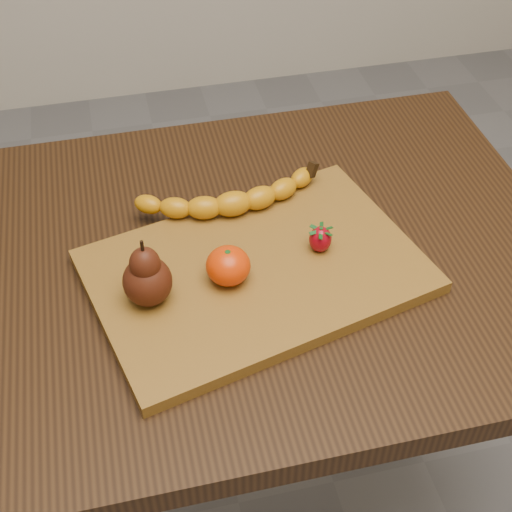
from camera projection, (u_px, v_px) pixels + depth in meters
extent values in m
plane|color=slate|center=(239.00, 503.00, 1.57)|extent=(3.50, 3.50, 0.00)
cube|color=black|center=(230.00, 264.00, 1.05)|extent=(1.00, 0.70, 0.04)
cylinder|color=black|center=(403.00, 261.00, 1.60)|extent=(0.05, 0.05, 0.72)
cube|color=brown|center=(256.00, 271.00, 1.00)|extent=(0.51, 0.40, 0.02)
ellipsoid|color=red|center=(228.00, 266.00, 0.96)|extent=(0.08, 0.08, 0.05)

